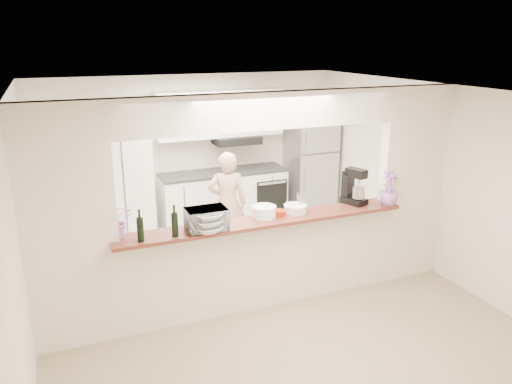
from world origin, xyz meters
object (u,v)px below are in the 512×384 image
toaster_oven (206,219)px  person (227,204)px  stand_mixer (354,188)px  refrigerator (310,168)px

toaster_oven → person: (0.81, 1.65, -0.45)m
stand_mixer → person: bearing=127.1°
stand_mixer → person: (-1.12, 1.48, -0.53)m
toaster_oven → stand_mixer: size_ratio=0.97×
stand_mixer → person: 1.93m
refrigerator → person: bearing=-150.3°
refrigerator → toaster_oven: size_ratio=3.95×
toaster_oven → stand_mixer: bearing=4.7°
refrigerator → stand_mixer: bearing=-107.5°
person → toaster_oven: bearing=81.1°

